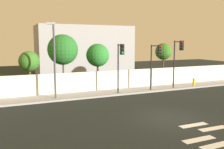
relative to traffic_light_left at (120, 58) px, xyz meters
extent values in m
plane|color=black|center=(0.14, -6.99, -3.35)|extent=(80.00, 80.00, 0.00)
cube|color=#A0A0A0|center=(0.14, 1.21, -3.28)|extent=(36.00, 2.40, 0.15)
cube|color=silver|center=(0.14, 2.50, -2.30)|extent=(36.00, 0.18, 1.80)
cube|color=silver|center=(-0.42, -11.09, -3.35)|extent=(1.81, 0.47, 0.01)
cube|color=silver|center=(-0.66, -10.24, -3.35)|extent=(1.80, 0.45, 0.01)
cube|color=silver|center=(1.16, -9.39, -3.35)|extent=(1.81, 0.50, 0.01)
cube|color=silver|center=(0.54, -8.54, -3.35)|extent=(1.81, 0.46, 0.01)
cylinder|color=black|center=(0.06, 0.56, -1.01)|extent=(0.12, 0.12, 4.38)
cylinder|color=black|center=(0.01, 0.07, 1.08)|extent=(0.18, 1.00, 0.08)
cube|color=black|center=(-0.05, -0.43, 0.73)|extent=(0.36, 0.23, 0.90)
sphere|color=black|center=(-0.06, -0.55, 1.00)|extent=(0.18, 0.18, 0.18)
sphere|color=#33260A|center=(-0.06, -0.55, 0.72)|extent=(0.18, 0.18, 0.18)
sphere|color=#19F24C|center=(-0.06, -0.55, 0.44)|extent=(0.18, 0.18, 0.18)
cylinder|color=black|center=(3.50, 0.56, -1.06)|extent=(0.12, 0.12, 4.30)
cylinder|color=black|center=(3.52, -0.09, 0.99)|extent=(0.12, 1.30, 0.08)
cube|color=black|center=(3.54, -0.74, 0.64)|extent=(0.35, 0.21, 0.90)
sphere|color=red|center=(3.54, -0.86, 0.91)|extent=(0.18, 0.18, 0.18)
sphere|color=#33260A|center=(3.54, -0.86, 0.63)|extent=(0.18, 0.18, 0.18)
sphere|color=black|center=(3.54, -0.86, 0.35)|extent=(0.18, 0.18, 0.18)
cylinder|color=black|center=(6.16, 0.56, -0.87)|extent=(0.12, 0.12, 4.67)
cylinder|color=black|center=(6.01, -0.14, 1.37)|extent=(0.39, 1.42, 0.08)
cube|color=black|center=(5.86, -0.84, 1.02)|extent=(0.37, 0.27, 0.90)
sphere|color=red|center=(5.83, -0.96, 1.29)|extent=(0.18, 0.18, 0.18)
sphere|color=#33260A|center=(5.83, -0.96, 1.01)|extent=(0.18, 0.18, 0.18)
sphere|color=black|center=(5.83, -0.96, 0.73)|extent=(0.18, 0.18, 0.18)
cylinder|color=#4C4C51|center=(-5.48, 0.76, -0.19)|extent=(0.16, 0.16, 6.02)
cylinder|color=#4C4C51|center=(-5.73, -0.07, 2.77)|extent=(0.59, 1.70, 0.10)
cube|color=beige|center=(-5.98, -0.91, 2.67)|extent=(0.64, 0.40, 0.16)
cylinder|color=gold|center=(8.89, 0.69, -2.89)|extent=(0.24, 0.24, 0.63)
sphere|color=gold|center=(8.89, 0.69, -2.54)|extent=(0.26, 0.26, 0.26)
cylinder|color=gold|center=(8.72, 0.69, -2.86)|extent=(0.10, 0.09, 0.09)
cylinder|color=gold|center=(9.06, 0.69, -2.86)|extent=(0.10, 0.09, 0.09)
cylinder|color=brown|center=(-7.16, 3.94, -2.12)|extent=(0.21, 0.21, 2.48)
sphere|color=#377325|center=(-7.16, 3.94, -0.37)|extent=(1.84, 1.84, 1.84)
cylinder|color=brown|center=(-4.11, 3.94, -1.76)|extent=(0.15, 0.15, 3.20)
sphere|color=#266E27|center=(-4.11, 3.94, 0.63)|extent=(2.87, 2.87, 2.87)
cylinder|color=brown|center=(-0.62, 3.94, -1.98)|extent=(0.21, 0.21, 2.75)
sphere|color=#2A812F|center=(-0.62, 3.94, 0.03)|extent=(2.30, 2.30, 2.30)
cylinder|color=brown|center=(7.30, 3.94, -1.79)|extent=(0.16, 0.16, 3.12)
sphere|color=#357122|center=(7.30, 3.94, 0.28)|extent=(1.87, 1.87, 1.87)
cube|color=#A3A3A3|center=(1.92, 16.50, 0.18)|extent=(13.98, 6.00, 7.07)
camera|label=1|loc=(-9.03, -18.80, 1.33)|focal=38.81mm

